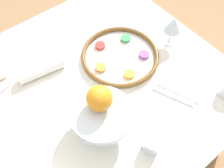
{
  "coord_description": "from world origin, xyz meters",
  "views": [
    {
      "loc": [
        0.29,
        0.51,
        1.62
      ],
      "look_at": [
        -0.06,
        0.07,
        0.76
      ],
      "focal_mm": 42.0,
      "sensor_mm": 36.0,
      "label": 1
    }
  ],
  "objects_px": {
    "fruit_stand": "(102,115)",
    "napkin_roll": "(41,70)",
    "seder_plate": "(120,56)",
    "wine_glass": "(173,25)",
    "cup_near": "(152,144)",
    "orange_fruit": "(99,98)"
  },
  "relations": [
    {
      "from": "fruit_stand",
      "to": "cup_near",
      "type": "height_order",
      "value": "fruit_stand"
    },
    {
      "from": "seder_plate",
      "to": "wine_glass",
      "type": "distance_m",
      "value": 0.26
    },
    {
      "from": "seder_plate",
      "to": "napkin_roll",
      "type": "distance_m",
      "value": 0.34
    },
    {
      "from": "wine_glass",
      "to": "fruit_stand",
      "type": "xyz_separation_m",
      "value": [
        0.5,
        0.15,
        -0.01
      ]
    },
    {
      "from": "seder_plate",
      "to": "orange_fruit",
      "type": "distance_m",
      "value": 0.34
    },
    {
      "from": "fruit_stand",
      "to": "cup_near",
      "type": "distance_m",
      "value": 0.2
    },
    {
      "from": "seder_plate",
      "to": "wine_glass",
      "type": "bearing_deg",
      "value": 164.14
    },
    {
      "from": "orange_fruit",
      "to": "napkin_roll",
      "type": "bearing_deg",
      "value": -78.81
    },
    {
      "from": "wine_glass",
      "to": "cup_near",
      "type": "xyz_separation_m",
      "value": [
        0.41,
        0.32,
        -0.08
      ]
    },
    {
      "from": "cup_near",
      "to": "napkin_roll",
      "type": "bearing_deg",
      "value": -75.36
    },
    {
      "from": "wine_glass",
      "to": "orange_fruit",
      "type": "bearing_deg",
      "value": 13.8
    },
    {
      "from": "wine_glass",
      "to": "fruit_stand",
      "type": "height_order",
      "value": "wine_glass"
    },
    {
      "from": "seder_plate",
      "to": "napkin_roll",
      "type": "height_order",
      "value": "napkin_roll"
    },
    {
      "from": "fruit_stand",
      "to": "napkin_roll",
      "type": "relative_size",
      "value": 1.08
    },
    {
      "from": "wine_glass",
      "to": "orange_fruit",
      "type": "relative_size",
      "value": 1.61
    },
    {
      "from": "fruit_stand",
      "to": "cup_near",
      "type": "relative_size",
      "value": 3.51
    },
    {
      "from": "fruit_stand",
      "to": "napkin_roll",
      "type": "bearing_deg",
      "value": -81.68
    },
    {
      "from": "seder_plate",
      "to": "napkin_roll",
      "type": "relative_size",
      "value": 1.69
    },
    {
      "from": "fruit_stand",
      "to": "cup_near",
      "type": "xyz_separation_m",
      "value": [
        -0.09,
        0.17,
        -0.06
      ]
    },
    {
      "from": "seder_plate",
      "to": "wine_glass",
      "type": "relative_size",
      "value": 2.36
    },
    {
      "from": "orange_fruit",
      "to": "cup_near",
      "type": "bearing_deg",
      "value": 110.14
    },
    {
      "from": "napkin_roll",
      "to": "cup_near",
      "type": "relative_size",
      "value": 3.26
    }
  ]
}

